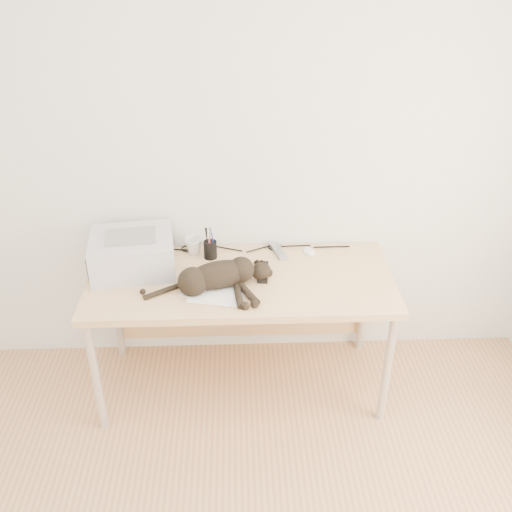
{
  "coord_description": "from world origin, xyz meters",
  "views": [
    {
      "loc": [
        -0.02,
        -1.12,
        2.36
      ],
      "look_at": [
        0.08,
        1.34,
        0.9
      ],
      "focal_mm": 40.0,
      "sensor_mm": 36.0,
      "label": 1
    }
  ],
  "objects_px": {
    "mug": "(194,246)",
    "mouse": "(309,250)",
    "printer": "(133,253)",
    "cat": "(216,277)",
    "pen_cup": "(210,249)",
    "desk": "(241,290)"
  },
  "relations": [
    {
      "from": "desk",
      "to": "pen_cup",
      "type": "height_order",
      "value": "pen_cup"
    },
    {
      "from": "desk",
      "to": "cat",
      "type": "bearing_deg",
      "value": -125.46
    },
    {
      "from": "printer",
      "to": "pen_cup",
      "type": "height_order",
      "value": "printer"
    },
    {
      "from": "desk",
      "to": "mouse",
      "type": "distance_m",
      "value": 0.45
    },
    {
      "from": "printer",
      "to": "cat",
      "type": "xyz_separation_m",
      "value": [
        0.44,
        -0.21,
        -0.03
      ]
    },
    {
      "from": "cat",
      "to": "pen_cup",
      "type": "relative_size",
      "value": 3.57
    },
    {
      "from": "desk",
      "to": "pen_cup",
      "type": "distance_m",
      "value": 0.28
    },
    {
      "from": "pen_cup",
      "to": "desk",
      "type": "bearing_deg",
      "value": -38.21
    },
    {
      "from": "mug",
      "to": "mouse",
      "type": "distance_m",
      "value": 0.65
    },
    {
      "from": "desk",
      "to": "pen_cup",
      "type": "xyz_separation_m",
      "value": [
        -0.16,
        0.13,
        0.19
      ]
    },
    {
      "from": "desk",
      "to": "mouse",
      "type": "xyz_separation_m",
      "value": [
        0.39,
        0.16,
        0.15
      ]
    },
    {
      "from": "cat",
      "to": "pen_cup",
      "type": "bearing_deg",
      "value": 78.81
    },
    {
      "from": "printer",
      "to": "pen_cup",
      "type": "bearing_deg",
      "value": 14.23
    },
    {
      "from": "cat",
      "to": "mug",
      "type": "distance_m",
      "value": 0.38
    },
    {
      "from": "printer",
      "to": "cat",
      "type": "height_order",
      "value": "printer"
    },
    {
      "from": "pen_cup",
      "to": "mouse",
      "type": "height_order",
      "value": "pen_cup"
    },
    {
      "from": "mug",
      "to": "mouse",
      "type": "bearing_deg",
      "value": -1.31
    },
    {
      "from": "pen_cup",
      "to": "mouse",
      "type": "xyz_separation_m",
      "value": [
        0.55,
        0.04,
        -0.04
      ]
    },
    {
      "from": "cat",
      "to": "mouse",
      "type": "relative_size",
      "value": 6.3
    },
    {
      "from": "mug",
      "to": "mouse",
      "type": "relative_size",
      "value": 0.95
    },
    {
      "from": "cat",
      "to": "mug",
      "type": "bearing_deg",
      "value": 91.88
    },
    {
      "from": "pen_cup",
      "to": "cat",
      "type": "bearing_deg",
      "value": -83.24
    }
  ]
}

